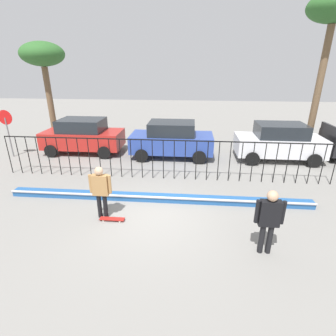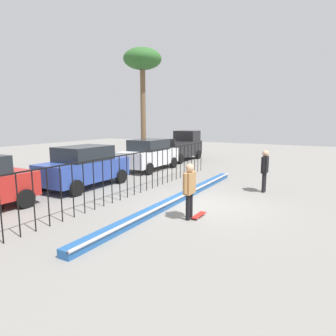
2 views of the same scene
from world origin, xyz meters
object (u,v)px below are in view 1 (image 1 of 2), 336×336
Objects in this scene: parked_car_blue at (172,139)px; parked_car_white at (279,142)px; palm_tree_short at (43,57)px; skateboard at (112,219)px; skateboarder at (101,188)px; camera_operator at (269,217)px; stop_sign at (7,127)px; palm_tree_tall at (334,14)px; parked_car_red at (83,136)px.

parked_car_blue is 1.00× the size of parked_car_white.
palm_tree_short reaches higher than parked_car_white.
skateboarder is at bearing 143.36° from skateboard.
camera_operator is (4.80, -1.29, 0.03)m from skateboarder.
skateboarder is 0.30× the size of palm_tree_short.
palm_tree_tall reaches higher than stop_sign.
palm_tree_short is (-10.83, 9.98, 3.95)m from camera_operator.
skateboard is 0.32× the size of stop_sign.
stop_sign reaches higher than skateboarder.
palm_tree_tall is at bearing 11.72° from skateboarder.
stop_sign is 0.31× the size of palm_tree_tall.
parked_car_blue is at bearing 178.50° from parked_car_white.
palm_tree_short reaches higher than parked_car_blue.
parked_car_red is 1.72× the size of stop_sign.
skateboarder is 0.97× the size of camera_operator.
palm_tree_tall is 15.68m from palm_tree_short.
palm_tree_tall is at bearing 38.66° from parked_car_white.
skateboard is 9.48m from parked_car_white.
skateboard is 14.17m from palm_tree_tall.
camera_operator reaches higher than skateboard.
skateboarder is 8.76m from stop_sign.
parked_car_red is at bearing -172.67° from palm_tree_tall.
parked_car_blue is at bearing -165.91° from palm_tree_tall.
parked_car_white is 0.73× the size of palm_tree_short.
palm_tree_tall is at bearing 10.38° from parked_car_blue.
stop_sign is at bearing 133.36° from skateboard.
skateboarder is 0.41× the size of parked_car_white.
palm_tree_tall reaches higher than parked_car_red.
skateboard is at bearing -57.05° from skateboarder.
palm_tree_tall is (2.25, 1.92, 5.96)m from parked_car_white.
palm_tree_tall reaches higher than skateboard.
palm_tree_tall reaches higher than parked_car_white.
camera_operator is 0.73× the size of stop_sign.
palm_tree_short is (0.79, 3.22, 3.43)m from stop_sign.
skateboarder reaches higher than skateboard.
stop_sign is (-7.16, 5.65, 1.56)m from skateboard.
stop_sign is (-6.82, 5.47, 0.56)m from skateboarder.
skateboarder is 0.22× the size of palm_tree_tall.
palm_tree_short reaches higher than camera_operator.
camera_operator is at bearing -30.19° from stop_sign.
parked_car_red is 4.98m from parked_car_blue.
parked_car_blue is at bearing -17.85° from palm_tree_short.
stop_sign is (-11.62, 6.76, 0.52)m from camera_operator.
skateboarder is 0.70× the size of stop_sign.
parked_car_blue and parked_car_white have the same top height.
palm_tree_tall is at bearing 5.04° from parked_car_red.
parked_car_red is at bearing 87.57° from skateboarder.
parked_car_red is (-3.56, 6.68, 0.91)m from skateboard.
palm_tree_short is at bearing 177.94° from palm_tree_tall.
parked_car_white reaches higher than camera_operator.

